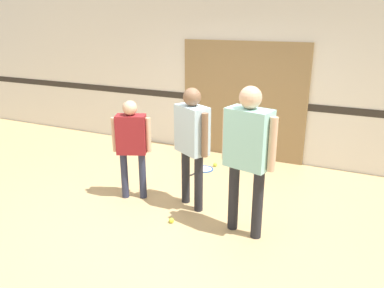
{
  "coord_description": "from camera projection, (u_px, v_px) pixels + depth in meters",
  "views": [
    {
      "loc": [
        1.95,
        -3.98,
        2.45
      ],
      "look_at": [
        0.04,
        0.18,
        0.89
      ],
      "focal_mm": 35.0,
      "sensor_mm": 36.0,
      "label": 1
    }
  ],
  "objects": [
    {
      "name": "ground_plane",
      "position": [
        184.0,
        211.0,
        4.99
      ],
      "size": [
        16.0,
        16.0,
        0.0
      ],
      "primitive_type": "plane",
      "color": "tan"
    },
    {
      "name": "tennis_ball_by_spare_racket",
      "position": [
        215.0,
        165.0,
        6.46
      ],
      "size": [
        0.07,
        0.07,
        0.07
      ],
      "primitive_type": "sphere",
      "color": "#CCE038",
      "rests_on": "ground_plane"
    },
    {
      "name": "wall_panel",
      "position": [
        243.0,
        101.0,
        6.65
      ],
      "size": [
        2.25,
        0.05,
        2.07
      ],
      "color": "#93754C",
      "rests_on": "ground_plane"
    },
    {
      "name": "person_instructor",
      "position": [
        192.0,
        136.0,
        4.8
      ],
      "size": [
        0.55,
        0.44,
        1.63
      ],
      "rotation": [
        0.0,
        0.0,
        -0.52
      ],
      "color": "#232328",
      "rests_on": "ground_plane"
    },
    {
      "name": "racket_spare_on_floor",
      "position": [
        204.0,
        169.0,
        6.32
      ],
      "size": [
        0.37,
        0.54,
        0.03
      ],
      "rotation": [
        0.0,
        0.0,
        4.42
      ],
      "color": "blue",
      "rests_on": "ground_plane"
    },
    {
      "name": "tennis_ball_near_instructor",
      "position": [
        171.0,
        220.0,
        4.69
      ],
      "size": [
        0.07,
        0.07,
        0.07
      ],
      "primitive_type": "sphere",
      "color": "#CCE038",
      "rests_on": "ground_plane"
    },
    {
      "name": "person_student_right",
      "position": [
        248.0,
        146.0,
        4.15
      ],
      "size": [
        0.66,
        0.38,
        1.77
      ],
      "rotation": [
        0.0,
        0.0,
        2.91
      ],
      "color": "#232328",
      "rests_on": "ground_plane"
    },
    {
      "name": "person_student_left",
      "position": [
        132.0,
        139.0,
        5.09
      ],
      "size": [
        0.5,
        0.35,
        1.41
      ],
      "rotation": [
        0.0,
        0.0,
        0.39
      ],
      "color": "#2D334C",
      "rests_on": "ground_plane"
    },
    {
      "name": "wall_back",
      "position": [
        243.0,
        69.0,
        6.53
      ],
      "size": [
        16.0,
        0.07,
        3.2
      ],
      "color": "silver",
      "rests_on": "ground_plane"
    }
  ]
}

